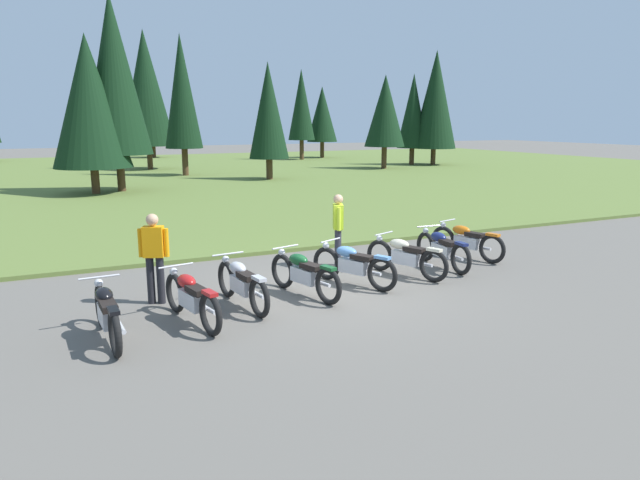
{
  "coord_description": "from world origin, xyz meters",
  "views": [
    {
      "loc": [
        -4.87,
        -9.78,
        3.29
      ],
      "look_at": [
        0.0,
        0.6,
        0.9
      ],
      "focal_mm": 32.09,
      "sensor_mm": 36.0,
      "label": 1
    }
  ],
  "objects_px": {
    "motorcycle_silver": "(242,283)",
    "rider_checking_bike": "(338,226)",
    "motorcycle_sky_blue": "(353,264)",
    "motorcycle_british_green": "(304,274)",
    "motorcycle_navy": "(442,249)",
    "motorcycle_orange": "(467,241)",
    "motorcycle_red": "(191,298)",
    "rider_with_back_turned": "(154,253)",
    "motorcycle_black": "(107,313)",
    "motorcycle_cream": "(405,256)"
  },
  "relations": [
    {
      "from": "motorcycle_silver",
      "to": "rider_checking_bike",
      "type": "xyz_separation_m",
      "value": [
        2.9,
        1.89,
        0.51
      ]
    },
    {
      "from": "rider_checking_bike",
      "to": "motorcycle_sky_blue",
      "type": "bearing_deg",
      "value": -105.85
    },
    {
      "from": "motorcycle_silver",
      "to": "motorcycle_british_green",
      "type": "bearing_deg",
      "value": 5.53
    },
    {
      "from": "motorcycle_navy",
      "to": "motorcycle_orange",
      "type": "relative_size",
      "value": 1.03
    },
    {
      "from": "motorcycle_red",
      "to": "motorcycle_sky_blue",
      "type": "bearing_deg",
      "value": 13.51
    },
    {
      "from": "motorcycle_sky_blue",
      "to": "motorcycle_british_green",
      "type": "bearing_deg",
      "value": -168.88
    },
    {
      "from": "rider_with_back_turned",
      "to": "rider_checking_bike",
      "type": "height_order",
      "value": "same"
    },
    {
      "from": "motorcycle_black",
      "to": "motorcycle_silver",
      "type": "bearing_deg",
      "value": 16.85
    },
    {
      "from": "motorcycle_navy",
      "to": "motorcycle_black",
      "type": "bearing_deg",
      "value": -168.53
    },
    {
      "from": "motorcycle_red",
      "to": "motorcycle_cream",
      "type": "xyz_separation_m",
      "value": [
        4.84,
        0.98,
        0.0
      ]
    },
    {
      "from": "motorcycle_black",
      "to": "motorcycle_navy",
      "type": "height_order",
      "value": "same"
    },
    {
      "from": "motorcycle_navy",
      "to": "motorcycle_cream",
      "type": "bearing_deg",
      "value": -166.84
    },
    {
      "from": "motorcycle_silver",
      "to": "motorcycle_cream",
      "type": "xyz_separation_m",
      "value": [
        3.83,
        0.51,
        0.0
      ]
    },
    {
      "from": "motorcycle_red",
      "to": "motorcycle_navy",
      "type": "bearing_deg",
      "value": 11.82
    },
    {
      "from": "motorcycle_orange",
      "to": "rider_checking_bike",
      "type": "xyz_separation_m",
      "value": [
        -3.19,
        0.64,
        0.51
      ]
    },
    {
      "from": "motorcycle_red",
      "to": "rider_with_back_turned",
      "type": "xyz_separation_m",
      "value": [
        -0.35,
        1.32,
        0.51
      ]
    },
    {
      "from": "motorcycle_cream",
      "to": "motorcycle_orange",
      "type": "height_order",
      "value": "same"
    },
    {
      "from": "motorcycle_sky_blue",
      "to": "motorcycle_navy",
      "type": "bearing_deg",
      "value": 9.47
    },
    {
      "from": "motorcycle_orange",
      "to": "rider_checking_bike",
      "type": "bearing_deg",
      "value": 168.62
    },
    {
      "from": "motorcycle_british_green",
      "to": "rider_checking_bike",
      "type": "relative_size",
      "value": 1.23
    },
    {
      "from": "motorcycle_red",
      "to": "rider_with_back_turned",
      "type": "height_order",
      "value": "rider_with_back_turned"
    },
    {
      "from": "motorcycle_british_green",
      "to": "motorcycle_navy",
      "type": "height_order",
      "value": "same"
    },
    {
      "from": "motorcycle_british_green",
      "to": "motorcycle_sky_blue",
      "type": "relative_size",
      "value": 1.06
    },
    {
      "from": "motorcycle_navy",
      "to": "motorcycle_british_green",
      "type": "bearing_deg",
      "value": -170.0
    },
    {
      "from": "rider_checking_bike",
      "to": "motorcycle_cream",
      "type": "bearing_deg",
      "value": -56.21
    },
    {
      "from": "motorcycle_black",
      "to": "motorcycle_red",
      "type": "relative_size",
      "value": 1.01
    },
    {
      "from": "motorcycle_red",
      "to": "rider_with_back_turned",
      "type": "bearing_deg",
      "value": 105.0
    },
    {
      "from": "motorcycle_cream",
      "to": "rider_checking_bike",
      "type": "height_order",
      "value": "rider_checking_bike"
    },
    {
      "from": "motorcycle_red",
      "to": "motorcycle_orange",
      "type": "height_order",
      "value": "same"
    },
    {
      "from": "motorcycle_british_green",
      "to": "motorcycle_orange",
      "type": "distance_m",
      "value": 4.94
    },
    {
      "from": "rider_with_back_turned",
      "to": "rider_checking_bike",
      "type": "distance_m",
      "value": 4.4
    },
    {
      "from": "motorcycle_british_green",
      "to": "motorcycle_cream",
      "type": "distance_m",
      "value": 2.58
    },
    {
      "from": "motorcycle_british_green",
      "to": "motorcycle_navy",
      "type": "relative_size",
      "value": 0.98
    },
    {
      "from": "motorcycle_orange",
      "to": "rider_with_back_turned",
      "type": "relative_size",
      "value": 1.22
    },
    {
      "from": "rider_with_back_turned",
      "to": "motorcycle_cream",
      "type": "bearing_deg",
      "value": -3.74
    },
    {
      "from": "motorcycle_black",
      "to": "rider_checking_bike",
      "type": "bearing_deg",
      "value": 26.38
    },
    {
      "from": "motorcycle_red",
      "to": "motorcycle_black",
      "type": "bearing_deg",
      "value": -170.11
    },
    {
      "from": "motorcycle_british_green",
      "to": "rider_checking_bike",
      "type": "bearing_deg",
      "value": 47.42
    },
    {
      "from": "motorcycle_british_green",
      "to": "motorcycle_navy",
      "type": "distance_m",
      "value": 3.79
    },
    {
      "from": "motorcycle_black",
      "to": "motorcycle_orange",
      "type": "distance_m",
      "value": 8.66
    },
    {
      "from": "motorcycle_orange",
      "to": "rider_with_back_turned",
      "type": "bearing_deg",
      "value": -176.89
    },
    {
      "from": "motorcycle_british_green",
      "to": "rider_with_back_turned",
      "type": "height_order",
      "value": "rider_with_back_turned"
    },
    {
      "from": "motorcycle_black",
      "to": "motorcycle_red",
      "type": "distance_m",
      "value": 1.36
    },
    {
      "from": "motorcycle_sky_blue",
      "to": "motorcycle_navy",
      "type": "height_order",
      "value": "same"
    },
    {
      "from": "motorcycle_silver",
      "to": "rider_checking_bike",
      "type": "bearing_deg",
      "value": 33.13
    },
    {
      "from": "motorcycle_red",
      "to": "motorcycle_navy",
      "type": "xyz_separation_m",
      "value": [
        6.02,
        1.26,
        0.0
      ]
    },
    {
      "from": "motorcycle_silver",
      "to": "motorcycle_navy",
      "type": "relative_size",
      "value": 1.0
    },
    {
      "from": "motorcycle_orange",
      "to": "motorcycle_british_green",
      "type": "bearing_deg",
      "value": -166.82
    },
    {
      "from": "motorcycle_cream",
      "to": "motorcycle_navy",
      "type": "bearing_deg",
      "value": 13.16
    },
    {
      "from": "motorcycle_red",
      "to": "motorcycle_orange",
      "type": "xyz_separation_m",
      "value": [
        7.1,
        1.73,
        0.0
      ]
    }
  ]
}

